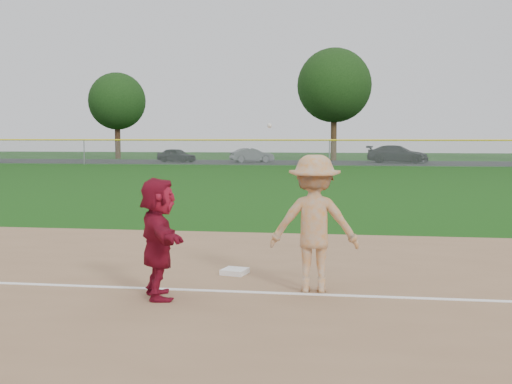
# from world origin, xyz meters

# --- Properties ---
(ground) EXTENTS (160.00, 160.00, 0.00)m
(ground) POSITION_xyz_m (0.00, 0.00, 0.00)
(ground) COLOR #12420C
(ground) RESTS_ON ground
(foul_line) EXTENTS (60.00, 0.10, 0.01)m
(foul_line) POSITION_xyz_m (0.00, -0.80, 0.03)
(foul_line) COLOR white
(foul_line) RESTS_ON infield_dirt
(parking_asphalt) EXTENTS (120.00, 10.00, 0.01)m
(parking_asphalt) POSITION_xyz_m (0.00, 46.00, 0.01)
(parking_asphalt) COLOR black
(parking_asphalt) RESTS_ON ground
(first_base) EXTENTS (0.46, 0.46, 0.09)m
(first_base) POSITION_xyz_m (-0.20, 0.41, 0.06)
(first_base) COLOR white
(first_base) RESTS_ON infield_dirt
(base_runner) EXTENTS (1.10, 1.66, 1.71)m
(base_runner) POSITION_xyz_m (-0.98, -1.29, 0.88)
(base_runner) COLOR maroon
(base_runner) RESTS_ON infield_dirt
(car_left) EXTENTS (3.88, 2.69, 1.23)m
(car_left) POSITION_xyz_m (-13.62, 45.12, 0.62)
(car_left) COLOR black
(car_left) RESTS_ON parking_asphalt
(car_mid) EXTENTS (3.98, 2.73, 1.24)m
(car_mid) POSITION_xyz_m (-6.97, 45.72, 0.63)
(car_mid) COLOR #56595D
(car_mid) RESTS_ON parking_asphalt
(car_right) EXTENTS (5.49, 2.95, 1.51)m
(car_right) POSITION_xyz_m (5.61, 46.21, 0.77)
(car_right) COLOR black
(car_right) RESTS_ON parking_asphalt
(first_base_play) EXTENTS (1.40, 0.80, 2.48)m
(first_base_play) POSITION_xyz_m (1.18, -0.59, 1.03)
(first_base_play) COLOR #A1A1A4
(first_base_play) RESTS_ON infield_dirt
(outfield_fence) EXTENTS (110.00, 0.12, 110.00)m
(outfield_fence) POSITION_xyz_m (0.00, 40.00, 1.96)
(outfield_fence) COLOR #999EA0
(outfield_fence) RESTS_ON ground
(tree_1) EXTENTS (5.80, 5.80, 8.75)m
(tree_1) POSITION_xyz_m (-22.00, 53.00, 5.83)
(tree_1) COLOR #351F13
(tree_1) RESTS_ON ground
(tree_2) EXTENTS (7.00, 7.00, 10.58)m
(tree_2) POSITION_xyz_m (0.00, 51.50, 7.06)
(tree_2) COLOR #3A2815
(tree_2) RESTS_ON ground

